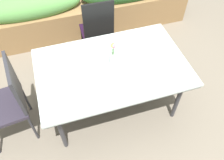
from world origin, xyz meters
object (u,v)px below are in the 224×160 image
chair_end_left (8,100)px  chair_far_side (97,29)px  dining_table (112,69)px  planter_box (83,10)px  flower_vase (113,56)px

chair_end_left → chair_far_side: 1.40m
dining_table → chair_far_side: 0.82m
dining_table → planter_box: size_ratio=0.46×
chair_far_side → chair_end_left: bearing=-143.3°
dining_table → chair_end_left: (-1.09, 0.01, -0.10)m
dining_table → flower_vase: size_ratio=5.59×
dining_table → chair_far_side: (0.05, 0.81, -0.11)m
planter_box → flower_vase: bearing=-89.5°
flower_vase → planter_box: bearing=90.5°
chair_far_side → dining_table: bearing=-92.1°
dining_table → planter_box: planter_box is taller
chair_far_side → planter_box: (-0.05, 0.72, -0.17)m
chair_far_side → planter_box: chair_far_side is taller
chair_end_left → planter_box: 1.89m
chair_end_left → planter_box: size_ratio=0.29×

